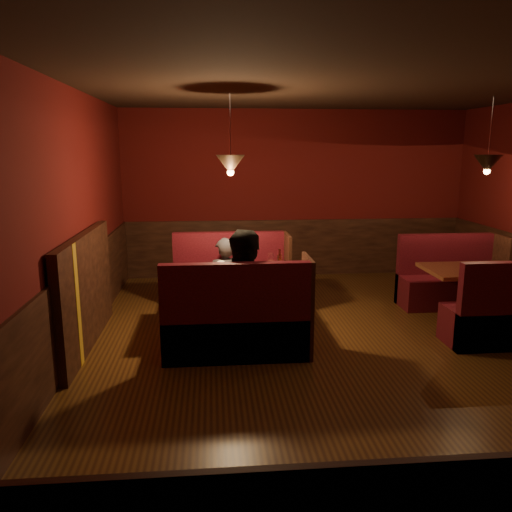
{
  "coord_description": "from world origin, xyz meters",
  "views": [
    {
      "loc": [
        -1.48,
        -5.2,
        2.22
      ],
      "look_at": [
        -0.95,
        0.72,
        0.95
      ],
      "focal_mm": 35.0,
      "sensor_mm": 36.0,
      "label": 1
    }
  ],
  "objects": [
    {
      "name": "second_table",
      "position": [
        1.9,
        0.72,
        0.54
      ],
      "size": [
        1.3,
        0.83,
        0.73
      ],
      "color": "brown",
      "rests_on": "ground"
    },
    {
      "name": "second_bench_near",
      "position": [
        1.93,
        -0.05,
        0.33
      ],
      "size": [
        1.44,
        0.54,
        1.03
      ],
      "color": "#330A0F",
      "rests_on": "ground"
    },
    {
      "name": "room",
      "position": [
        -0.28,
        0.05,
        1.05
      ],
      "size": [
        6.02,
        7.02,
        2.92
      ],
      "color": "#3B200F",
      "rests_on": "ground"
    },
    {
      "name": "main_bench_far",
      "position": [
        -1.22,
        1.54,
        0.35
      ],
      "size": [
        1.6,
        0.57,
        1.09
      ],
      "color": "#330A0F",
      "rests_on": "ground"
    },
    {
      "name": "diner_b",
      "position": [
        -1.09,
        0.08,
        0.86
      ],
      "size": [
        0.88,
        0.71,
        1.72
      ],
      "primitive_type": "imported",
      "rotation": [
        0.0,
        0.0,
        -0.07
      ],
      "color": "black",
      "rests_on": "ground"
    },
    {
      "name": "main_bench_near",
      "position": [
        -1.22,
        -0.11,
        0.35
      ],
      "size": [
        1.6,
        0.57,
        1.09
      ],
      "color": "#330A0F",
      "rests_on": "ground"
    },
    {
      "name": "diner_a",
      "position": [
        -1.32,
        1.36,
        0.71
      ],
      "size": [
        0.58,
        0.45,
        1.42
      ],
      "primitive_type": "imported",
      "rotation": [
        0.0,
        0.0,
        3.36
      ],
      "color": "#333238",
      "rests_on": "ground"
    },
    {
      "name": "main_table",
      "position": [
        -1.24,
        0.72,
        0.6
      ],
      "size": [
        1.45,
        0.88,
        1.02
      ],
      "color": "brown",
      "rests_on": "ground"
    },
    {
      "name": "second_bench_far",
      "position": [
        1.93,
        1.5,
        0.33
      ],
      "size": [
        1.44,
        0.54,
        1.03
      ],
      "color": "#330A0F",
      "rests_on": "ground"
    }
  ]
}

